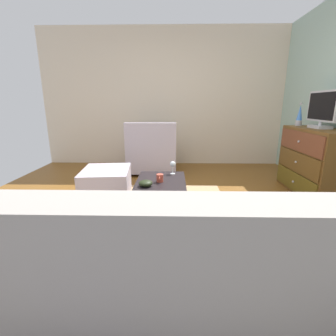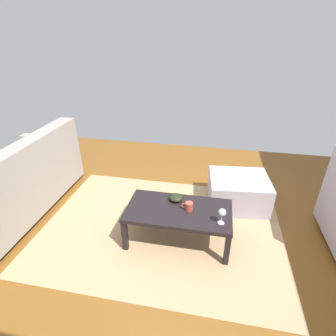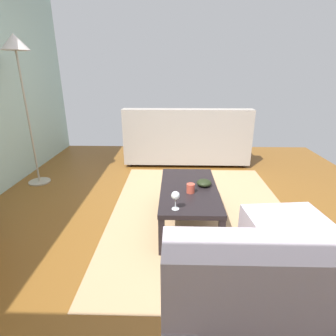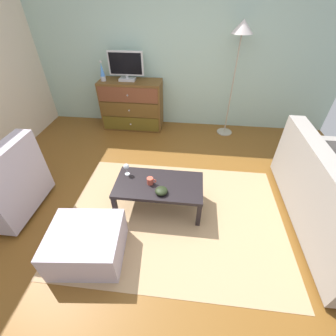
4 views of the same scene
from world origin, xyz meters
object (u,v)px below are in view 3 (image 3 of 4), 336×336
Objects in this scene: coffee_table at (189,192)px; wine_glass at (176,196)px; standing_lamp at (17,58)px; bowl_decorative at (204,183)px; ottoman at (292,247)px; couch_large at (186,141)px; mug at (191,188)px.

wine_glass reaches higher than coffee_table.
wine_glass is 0.09× the size of standing_lamp.
bowl_decorative is at bearing -113.46° from standing_lamp.
bowl_decorative is at bearing 41.76° from ottoman.
ottoman is (-2.57, -0.70, -0.16)m from couch_large.
couch_large reaches higher than ottoman.
wine_glass is at bearing 76.57° from ottoman.
mug is (0.32, -0.14, -0.07)m from wine_glass.
mug is (-0.10, -0.01, 0.09)m from coffee_table.
standing_lamp is at bearing 66.54° from bowl_decorative.
standing_lamp is (1.60, 2.74, 1.39)m from ottoman.
bowl_decorative is 0.07× the size of couch_large.
wine_glass is at bearing 149.20° from bowl_decorative.
wine_glass is 0.35m from mug.
coffee_table is 0.57× the size of standing_lamp.
standing_lamp is at bearing 59.66° from ottoman.
wine_glass is at bearing -126.86° from standing_lamp.
couch_large is at bearing 2.90° from bowl_decorative.
standing_lamp reaches higher than mug.
coffee_table is at bearing 109.21° from bowl_decorative.
standing_lamp reaches higher than couch_large.
mug is at bearing 137.07° from bowl_decorative.
standing_lamp is (0.93, 2.14, 1.16)m from bowl_decorative.
couch_large is at bearing -64.66° from standing_lamp.
mug is at bearing -23.70° from wine_glass.
ottoman is (-0.53, -0.74, -0.24)m from mug.
coffee_table is 0.46m from wine_glass.
mug is 2.55m from standing_lamp.
bowl_decorative is (0.47, -0.28, -0.08)m from wine_glass.
mug is 2.05m from couch_large.
standing_lamp reaches higher than coffee_table.
wine_glass is at bearing 162.57° from coffee_table.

